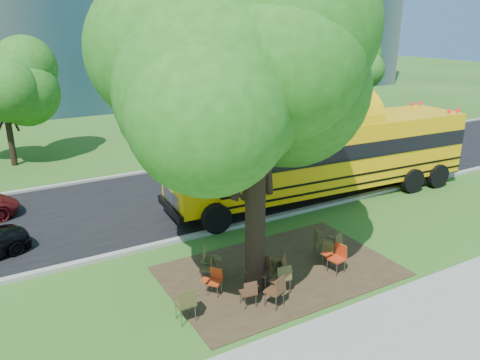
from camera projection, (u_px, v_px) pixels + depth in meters
ground at (244, 272)px, 14.43m from camera, size 160.00×160.00×0.00m
dirt_patch at (280, 271)px, 14.48m from camera, size 7.00×4.50×0.03m
asphalt_road at (163, 200)px, 20.17m from camera, size 80.00×8.00×0.04m
kerb_near at (202, 234)px, 16.87m from camera, size 80.00×0.25×0.14m
kerb_far at (133, 174)px, 23.53m from camera, size 80.00×0.25×0.14m
bg_tree_2 at (2, 86)px, 23.87m from camera, size 4.80×4.80×6.62m
bg_tree_3 at (242, 62)px, 28.08m from camera, size 5.60×5.60×7.84m
bg_tree_4 at (353, 69)px, 31.25m from camera, size 5.00×5.00×6.85m
main_tree at (257, 70)px, 11.56m from camera, size 7.20×7.20×9.82m
school_bus at (335, 152)px, 20.34m from camera, size 13.89×3.87×3.36m
chair_0 at (187, 301)px, 11.88m from camera, size 0.63×0.57×0.97m
chair_1 at (250, 291)px, 12.52m from camera, size 0.58×0.48×0.82m
chair_2 at (277, 288)px, 12.51m from camera, size 0.64×0.73×0.94m
chair_3 at (260, 268)px, 13.46m from camera, size 0.84×0.66×0.97m
chair_4 at (283, 276)px, 13.13m from camera, size 0.67×0.55×0.94m
chair_5 at (281, 272)px, 13.45m from camera, size 0.55×0.54×0.83m
chair_6 at (337, 255)px, 14.25m from camera, size 0.64×0.64×0.95m
chair_7 at (331, 250)px, 14.64m from camera, size 0.64×0.60×0.88m
chair_8 at (209, 266)px, 13.85m from camera, size 0.53×0.67×0.78m
chair_9 at (214, 279)px, 13.13m from camera, size 0.68×0.54×0.80m
chair_10 at (209, 257)px, 14.18m from camera, size 0.60×0.76×0.93m
chair_11 at (279, 265)px, 13.63m from camera, size 0.66×0.84×0.97m
chair_12 at (320, 240)px, 15.23m from camera, size 0.60×0.76×0.94m
chair_13 at (335, 243)px, 15.04m from camera, size 0.66×0.75×0.97m
chair_14 at (252, 267)px, 13.70m from camera, size 0.71×0.56×0.87m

